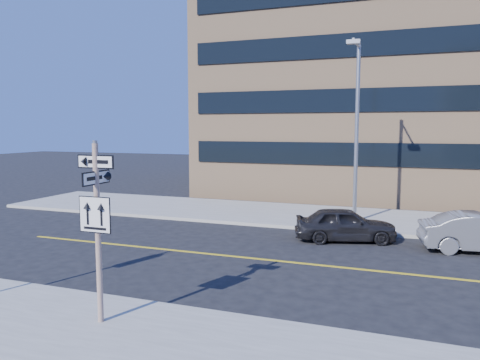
% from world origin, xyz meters
% --- Properties ---
extents(ground, '(120.00, 120.00, 0.00)m').
position_xyz_m(ground, '(0.00, 0.00, 0.00)').
color(ground, black).
rests_on(ground, ground).
extents(sign_pole, '(0.92, 0.92, 4.06)m').
position_xyz_m(sign_pole, '(0.00, -2.51, 2.44)').
color(sign_pole, beige).
rests_on(sign_pole, near_sidewalk).
extents(parked_car_a, '(2.64, 4.23, 1.34)m').
position_xyz_m(parked_car_a, '(4.02, 7.66, 0.67)').
color(parked_car_a, black).
rests_on(parked_car_a, ground).
extents(streetlight_a, '(0.55, 2.25, 8.00)m').
position_xyz_m(streetlight_a, '(4.00, 10.76, 4.76)').
color(streetlight_a, gray).
rests_on(streetlight_a, far_sidewalk).
extents(building_brick, '(18.00, 18.00, 18.00)m').
position_xyz_m(building_brick, '(2.00, 25.00, 9.00)').
color(building_brick, tan).
rests_on(building_brick, ground).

